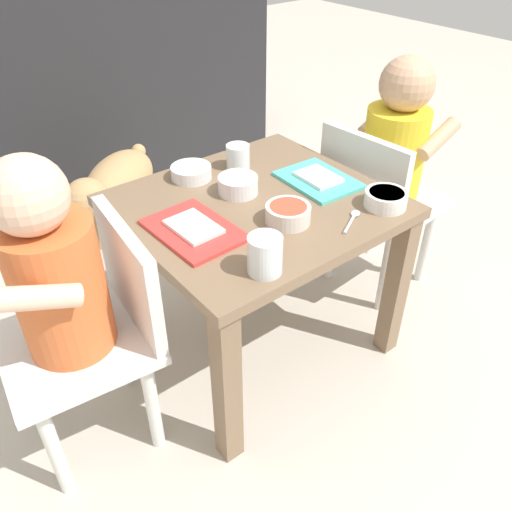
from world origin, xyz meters
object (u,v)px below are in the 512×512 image
object	(u,v)px
dog	(114,187)
water_cup_right	(238,158)
food_tray_left	(194,229)
spoon_by_left_tray	(352,219)
dining_table	(256,230)
cereal_bowl_right_side	(238,184)
veggie_bowl_near	(290,213)
cereal_bowl_left_side	(191,172)
seated_child_right	(391,155)
food_tray_right	(318,179)
veggie_bowl_far	(386,199)
water_cup_left	(265,257)
seated_child_left	(65,285)

from	to	relation	value
dog	water_cup_right	world-z (taller)	water_cup_right
food_tray_left	spoon_by_left_tray	xyz separation A→B (m)	(0.29, -0.17, -0.00)
dining_table	cereal_bowl_right_side	xyz separation A→B (m)	(-0.01, 0.06, 0.10)
veggie_bowl_near	spoon_by_left_tray	xyz separation A→B (m)	(0.11, -0.08, -0.02)
cereal_bowl_left_side	seated_child_right	bearing A→B (deg)	-21.73
dog	cereal_bowl_left_side	size ratio (longest dim) A/B	4.38
food_tray_right	cereal_bowl_right_side	bearing A→B (deg)	157.92
veggie_bowl_far	food_tray_right	bearing A→B (deg)	101.18
water_cup_left	dining_table	bearing A→B (deg)	55.29
cereal_bowl_right_side	cereal_bowl_left_side	bearing A→B (deg)	109.27
veggie_bowl_far	spoon_by_left_tray	distance (m)	0.10
veggie_bowl_far	spoon_by_left_tray	bearing A→B (deg)	177.39
dining_table	seated_child_right	size ratio (longest dim) A/B	0.85
water_cup_left	seated_child_right	bearing A→B (deg)	18.32
cereal_bowl_left_side	food_tray_right	bearing A→B (deg)	-41.61
food_tray_left	food_tray_right	xyz separation A→B (m)	(0.35, 0.00, 0.00)
food_tray_right	water_cup_right	xyz separation A→B (m)	(-0.11, 0.17, 0.02)
seated_child_right	cereal_bowl_left_side	bearing A→B (deg)	158.27
dog	veggie_bowl_far	world-z (taller)	veggie_bowl_far
food_tray_right	cereal_bowl_left_side	distance (m)	0.30
seated_child_right	veggie_bowl_near	distance (m)	0.45
water_cup_left	veggie_bowl_far	xyz separation A→B (m)	(0.35, 0.02, -0.01)
seated_child_left	seated_child_right	bearing A→B (deg)	-0.40
water_cup_right	spoon_by_left_tray	world-z (taller)	water_cup_right
veggie_bowl_near	water_cup_right	bearing A→B (deg)	76.53
food_tray_left	veggie_bowl_far	world-z (taller)	veggie_bowl_far
cereal_bowl_right_side	water_cup_right	bearing A→B (deg)	53.27
dining_table	seated_child_left	world-z (taller)	seated_child_left
seated_child_right	water_cup_right	xyz separation A→B (m)	(-0.38, 0.17, 0.04)
food_tray_left	cereal_bowl_right_side	world-z (taller)	cereal_bowl_right_side
spoon_by_left_tray	seated_child_left	bearing A→B (deg)	162.18
seated_child_right	cereal_bowl_left_side	size ratio (longest dim) A/B	6.93
dining_table	dog	size ratio (longest dim) A/B	1.34
food_tray_left	veggie_bowl_near	distance (m)	0.20
dog	spoon_by_left_tray	xyz separation A→B (m)	(0.17, -0.85, 0.23)
seated_child_right	dog	xyz separation A→B (m)	(-0.51, 0.67, -0.21)
seated_child_left	food_tray_right	world-z (taller)	seated_child_left
food_tray_left	veggie_bowl_far	bearing A→B (deg)	-24.39
cereal_bowl_left_side	veggie_bowl_far	bearing A→B (deg)	-55.20
veggie_bowl_near	spoon_by_left_tray	world-z (taller)	veggie_bowl_near
veggie_bowl_far	food_tray_left	bearing A→B (deg)	155.61
seated_child_left	cereal_bowl_left_side	distance (m)	0.44
veggie_bowl_near	cereal_bowl_right_side	size ratio (longest dim) A/B	1.05
dining_table	veggie_bowl_far	bearing A→B (deg)	-42.41
dog	veggie_bowl_near	world-z (taller)	veggie_bowl_near
water_cup_left	veggie_bowl_near	bearing A→B (deg)	34.32
dining_table	veggie_bowl_far	xyz separation A→B (m)	(0.21, -0.19, 0.10)
dog	water_cup_right	xyz separation A→B (m)	(0.13, -0.50, 0.25)
food_tray_left	cereal_bowl_left_side	world-z (taller)	cereal_bowl_left_side
veggie_bowl_far	cereal_bowl_left_side	bearing A→B (deg)	124.80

